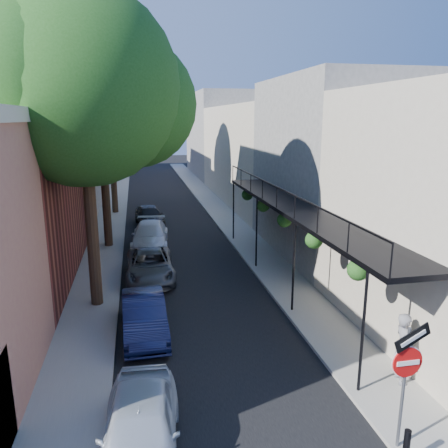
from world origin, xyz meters
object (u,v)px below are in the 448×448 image
parked_car_c (150,265)px  parked_car_e (149,216)px  sign_post (407,367)px  oak_mid (108,117)px  bollard (406,447)px  oak_near (96,92)px  parked_car_d (150,236)px  pedestrian (403,348)px  oak_far (115,100)px  parked_car_b (144,316)px  parked_car_a (140,430)px

parked_car_c → parked_car_e: (0.30, 10.06, 0.06)m
sign_post → oak_mid: bearing=110.9°
bollard → oak_near: (-6.37, 9.76, 7.36)m
parked_car_d → pedestrian: pedestrian is taller
parked_car_e → oak_mid: bearing=-121.7°
oak_far → pedestrian: (7.95, -24.11, -7.16)m
oak_near → oak_mid: 8.01m
parked_car_d → oak_far: bearing=105.1°
oak_near → parked_car_b: size_ratio=2.90×
bollard → oak_mid: 19.96m
oak_mid → parked_car_d: 6.69m
oak_near → parked_car_a: oak_near is taller
oak_far → pedestrian: 26.38m
oak_far → oak_near: bearing=-90.0°
bollard → pedestrian: (1.60, 2.65, 0.58)m
oak_mid → oak_far: size_ratio=0.86×
bollard → parked_car_c: parked_car_c is taller
parked_car_d → sign_post: bearing=-69.6°
parked_car_c → parked_car_d: parked_car_d is taller
oak_mid → parked_car_a: size_ratio=2.51×
oak_far → sign_post: bearing=-76.1°
oak_far → parked_car_c: bearing=-83.6°
oak_near → oak_far: bearing=90.0°
oak_mid → oak_far: 9.12m
oak_mid → parked_car_c: (1.72, -5.65, -6.44)m
oak_near → parked_car_e: bearing=81.0°
oak_near → parked_car_b: bearing=-65.7°
oak_near → oak_mid: size_ratio=1.12×
bollard → parked_car_e: 22.58m
oak_mid → oak_near: bearing=-89.6°
sign_post → parked_car_e: bearing=101.9°
oak_mid → parked_car_a: oak_mid is taller
oak_mid → sign_post: bearing=-69.1°
bollard → parked_car_d: 17.57m
oak_near → oak_mid: bearing=90.4°
parked_car_e → sign_post: bearing=-85.3°
parked_car_c → oak_mid: bearing=107.4°
oak_mid → parked_car_b: (1.35, -10.83, -6.41)m
parked_car_d → oak_near: bearing=-99.7°
oak_far → parked_car_b: size_ratio=3.02×
parked_car_b → parked_car_d: size_ratio=0.83×
parked_car_e → pedestrian: 20.39m
bollard → parked_car_b: size_ratio=0.20×
parked_car_a → parked_car_b: parked_car_a is taller
oak_near → parked_car_e: 14.46m
sign_post → parked_car_c: 12.67m
oak_far → parked_car_e: size_ratio=2.97×
parked_car_a → parked_car_d: 15.63m
oak_near → parked_car_d: oak_near is taller
parked_car_e → pedestrian: size_ratio=2.05×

